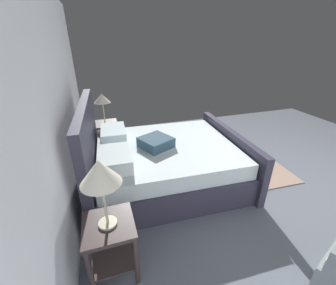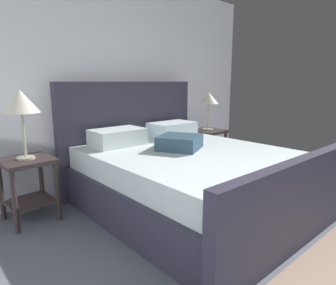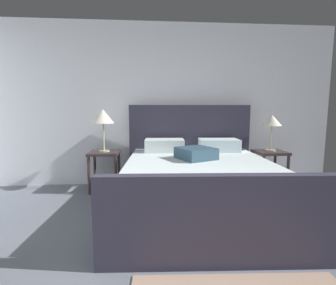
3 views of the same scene
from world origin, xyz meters
name	(u,v)px [view 3 (image 3 of 3)]	position (x,y,z in m)	size (l,w,h in m)	color
wall_back	(160,105)	(0.00, 3.18, 1.30)	(5.81, 0.12, 2.61)	silver
bed	(198,182)	(0.41, 1.93, 0.35)	(2.00, 2.30, 1.30)	#322F40
nightstand_right	(269,163)	(1.67, 2.66, 0.40)	(0.44, 0.44, 0.60)	#352928
table_lamp_right	(272,122)	(1.67, 2.66, 1.05)	(0.29, 0.29, 0.55)	#B7B293
nightstand_left	(105,164)	(-0.86, 2.78, 0.40)	(0.44, 0.44, 0.60)	#352928
table_lamp_left	(103,117)	(-0.86, 2.78, 1.11)	(0.32, 0.32, 0.63)	#B7B293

